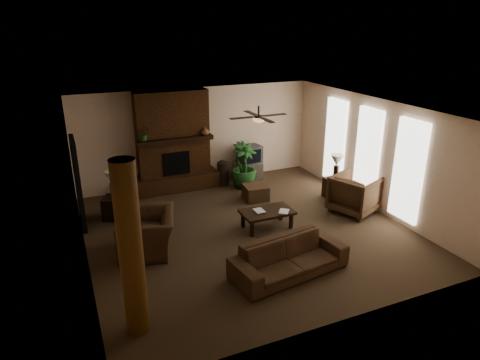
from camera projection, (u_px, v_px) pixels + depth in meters
name	position (u px, v px, depth m)	size (l,w,h in m)	color
room_shell	(247.00, 173.00, 9.36)	(7.00, 7.00, 7.00)	#4D3A26
fireplace	(174.00, 150.00, 11.91)	(2.40, 0.70, 2.80)	#563016
windows	(367.00, 154.00, 10.83)	(0.08, 3.65, 2.35)	white
log_column	(131.00, 251.00, 6.20)	(0.36, 0.36, 2.80)	brown
doorway	(78.00, 183.00, 9.75)	(0.10, 1.00, 2.10)	black
ceiling_fan	(258.00, 118.00, 9.37)	(1.35, 1.35, 0.37)	black
sofa	(290.00, 252.00, 8.03)	(2.27, 0.66, 0.89)	#4D3521
armchair_left	(147.00, 226.00, 8.79)	(1.29, 0.84, 1.13)	#4D3521
armchair_right	(355.00, 192.00, 10.62)	(1.03, 0.97, 1.06)	#4D3521
coffee_table	(267.00, 213.00, 9.84)	(1.20, 0.70, 0.43)	black
ottoman	(256.00, 192.00, 11.48)	(0.60, 0.60, 0.40)	#4D3521
tv_stand	(248.00, 170.00, 13.01)	(0.85, 0.50, 0.50)	#ADACAF
tv	(250.00, 154.00, 12.84)	(0.70, 0.60, 0.52)	#3A3A3D
floor_vase	(223.00, 171.00, 12.41)	(0.34, 0.34, 0.77)	black
floor_plant	(244.00, 175.00, 12.27)	(0.74, 1.32, 0.74)	#245020
side_table_left	(115.00, 208.00, 10.36)	(0.50, 0.50, 0.55)	black
lamp_left	(112.00, 179.00, 10.15)	(0.40, 0.40, 0.65)	black
side_table_right	(335.00, 188.00, 11.58)	(0.50, 0.50, 0.55)	black
lamp_right	(337.00, 162.00, 11.38)	(0.42, 0.42, 0.65)	black
mantel_plant	(143.00, 135.00, 11.20)	(0.38, 0.42, 0.33)	#245020
mantel_vase	(205.00, 131.00, 11.80)	(0.22, 0.23, 0.22)	brown
book_a	(255.00, 206.00, 9.70)	(0.22, 0.03, 0.29)	#999999
book_b	(279.00, 206.00, 9.74)	(0.21, 0.02, 0.29)	#999999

